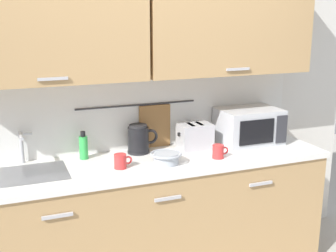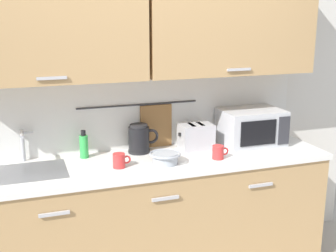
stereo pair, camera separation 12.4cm
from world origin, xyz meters
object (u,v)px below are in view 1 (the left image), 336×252
at_px(microwave, 249,126).
at_px(toaster, 195,136).
at_px(mug_near_sink, 121,161).
at_px(electric_kettle, 139,139).
at_px(mixing_bowl, 166,157).
at_px(mug_by_kettle, 218,152).
at_px(dish_soap_bottle, 84,147).

xyz_separation_m(microwave, toaster, (-0.45, 0.02, -0.04)).
relative_size(mug_near_sink, toaster, 0.47).
relative_size(microwave, electric_kettle, 2.03).
relative_size(microwave, mug_near_sink, 3.83).
xyz_separation_m(microwave, mug_near_sink, (-1.07, -0.20, -0.09)).
bearing_deg(toaster, mixing_bowl, -143.39).
distance_m(electric_kettle, mug_by_kettle, 0.58).
xyz_separation_m(mug_near_sink, toaster, (0.63, 0.21, 0.05)).
bearing_deg(dish_soap_bottle, mug_near_sink, -56.13).
bearing_deg(microwave, mug_near_sink, -169.62).
relative_size(toaster, mug_by_kettle, 2.13).
relative_size(electric_kettle, toaster, 0.89).
bearing_deg(electric_kettle, dish_soap_bottle, 179.26).
distance_m(dish_soap_bottle, mug_near_sink, 0.34).
height_order(electric_kettle, mug_near_sink, electric_kettle).
height_order(dish_soap_bottle, mug_near_sink, dish_soap_bottle).
xyz_separation_m(dish_soap_bottle, mug_by_kettle, (0.87, -0.33, -0.04)).
bearing_deg(dish_soap_bottle, toaster, -4.68).
height_order(microwave, electric_kettle, microwave).
distance_m(mug_near_sink, toaster, 0.66).
bearing_deg(mug_by_kettle, microwave, 32.24).
height_order(dish_soap_bottle, toaster, dish_soap_bottle).
bearing_deg(dish_soap_bottle, mixing_bowl, -31.61).
xyz_separation_m(mug_near_sink, mixing_bowl, (0.31, -0.03, -0.00)).
relative_size(microwave, mixing_bowl, 2.15).
bearing_deg(electric_kettle, toaster, -8.43).
xyz_separation_m(electric_kettle, dish_soap_bottle, (-0.40, 0.01, -0.01)).
xyz_separation_m(microwave, mug_by_kettle, (-0.39, -0.24, -0.09)).
distance_m(electric_kettle, mixing_bowl, 0.32).
distance_m(mug_near_sink, mixing_bowl, 0.31).
bearing_deg(toaster, dish_soap_bottle, 175.32).
xyz_separation_m(mixing_bowl, mug_by_kettle, (0.38, -0.02, 0.00)).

